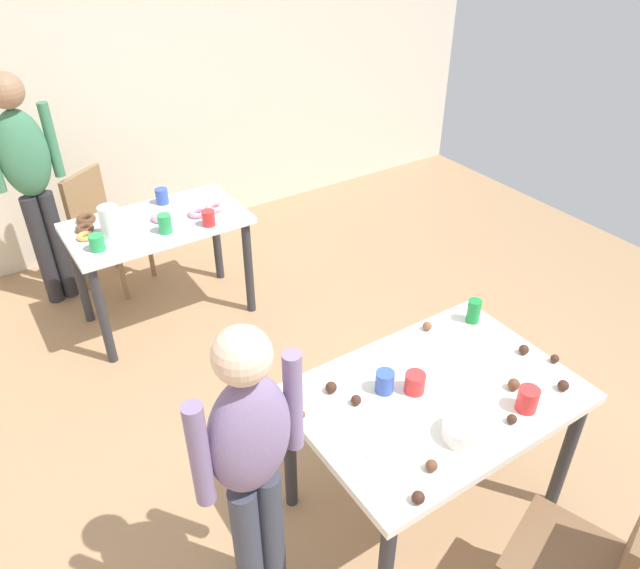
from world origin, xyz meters
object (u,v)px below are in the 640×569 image
at_px(chair_far_table, 102,223).
at_px(mixing_bowl, 464,430).
at_px(dining_table_far, 159,237).
at_px(chair_near_table, 591,561).
at_px(dining_table_near, 435,408).
at_px(pitcher_far, 110,222).
at_px(soda_can, 474,311).
at_px(person_adult_far, 29,172).
at_px(person_girl_near, 252,460).

height_order(chair_far_table, mixing_bowl, chair_far_table).
relative_size(dining_table_far, chair_near_table, 1.29).
height_order(dining_table_near, pitcher_far, pitcher_far).
bearing_deg(chair_far_table, soda_can, -65.85).
bearing_deg(pitcher_far, mixing_bowl, -74.39).
xyz_separation_m(person_adult_far, soda_can, (1.52, -2.53, -0.17)).
relative_size(dining_table_near, dining_table_far, 1.06).
relative_size(dining_table_near, mixing_bowl, 6.84).
distance_m(dining_table_near, person_adult_far, 3.01).
relative_size(dining_table_far, soda_can, 9.21).
relative_size(chair_far_table, person_girl_near, 0.60).
xyz_separation_m(chair_near_table, mixing_bowl, (-0.16, 0.54, 0.29)).
height_order(dining_table_far, chair_near_table, chair_near_table).
distance_m(chair_near_table, soda_can, 1.19).
distance_m(dining_table_near, chair_far_table, 2.90).
bearing_deg(person_adult_far, pitcher_far, -67.55).
relative_size(dining_table_near, person_adult_far, 0.73).
height_order(chair_near_table, mixing_bowl, chair_near_table).
bearing_deg(soda_can, mixing_bowl, -137.58).
distance_m(dining_table_near, pitcher_far, 2.24).
bearing_deg(pitcher_far, dining_table_far, 10.19).
bearing_deg(mixing_bowl, soda_can, 42.42).
bearing_deg(pitcher_far, chair_far_table, 82.87).
height_order(chair_far_table, person_girl_near, person_girl_near).
bearing_deg(dining_table_far, dining_table_near, -78.27).
bearing_deg(dining_table_far, mixing_bowl, -81.45).
xyz_separation_m(dining_table_near, chair_far_table, (-0.65, 2.82, -0.16)).
relative_size(soda_can, pitcher_far, 0.60).
xyz_separation_m(person_adult_far, pitcher_far, (0.29, -0.70, -0.13)).
bearing_deg(person_girl_near, mixing_bowl, -18.70).
height_order(chair_far_table, pitcher_far, pitcher_far).
distance_m(person_adult_far, pitcher_far, 0.77).
height_order(chair_near_table, soda_can, soda_can).
relative_size(dining_table_near, person_girl_near, 0.82).
xyz_separation_m(dining_table_far, chair_far_table, (-0.21, 0.66, -0.13)).
distance_m(mixing_bowl, pitcher_far, 2.44).
distance_m(chair_near_table, person_adult_far, 3.79).
distance_m(dining_table_far, pitcher_far, 0.37).
relative_size(person_adult_far, pitcher_far, 8.04).
relative_size(chair_far_table, person_adult_far, 0.53).
relative_size(chair_near_table, person_girl_near, 0.60).
bearing_deg(dining_table_near, soda_can, 29.84).
bearing_deg(pitcher_far, person_adult_far, 112.45).
bearing_deg(chair_far_table, pitcher_far, -97.13).
height_order(dining_table_near, dining_table_far, same).
distance_m(person_adult_far, soda_can, 2.95).
height_order(soda_can, pitcher_far, pitcher_far).
height_order(dining_table_near, mixing_bowl, mixing_bowl).
distance_m(dining_table_near, mixing_bowl, 0.29).
height_order(mixing_bowl, pitcher_far, pitcher_far).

